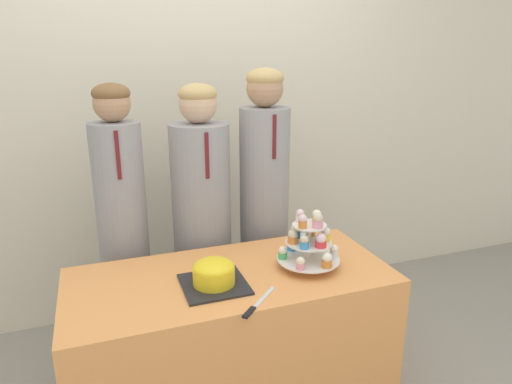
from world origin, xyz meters
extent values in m
cube|color=beige|center=(0.00, 1.38, 1.35)|extent=(9.00, 0.06, 2.70)
cube|color=#EF9951|center=(0.00, 0.31, 0.35)|extent=(1.37, 0.61, 0.70)
cube|color=#232328|center=(-0.09, 0.24, 0.71)|extent=(0.26, 0.26, 0.01)
cylinder|color=yellow|center=(-0.09, 0.24, 0.74)|extent=(0.17, 0.17, 0.07)
ellipsoid|color=yellow|center=(-0.09, 0.24, 0.78)|extent=(0.17, 0.17, 0.06)
cube|color=silver|center=(0.07, 0.08, 0.70)|extent=(0.14, 0.13, 0.00)
cube|color=black|center=(-0.02, 0.00, 0.70)|extent=(0.07, 0.07, 0.01)
cylinder|color=silver|center=(0.34, 0.26, 0.80)|extent=(0.02, 0.02, 0.20)
cylinder|color=silver|center=(0.34, 0.26, 0.74)|extent=(0.27, 0.27, 0.01)
cylinder|color=silver|center=(0.34, 0.26, 0.82)|extent=(0.20, 0.20, 0.01)
cylinder|color=silver|center=(0.34, 0.26, 0.90)|extent=(0.15, 0.15, 0.01)
cylinder|color=white|center=(0.45, 0.23, 0.76)|extent=(0.04, 0.04, 0.03)
sphere|color=white|center=(0.45, 0.23, 0.78)|extent=(0.04, 0.04, 0.04)
cylinder|color=yellow|center=(0.41, 0.35, 0.76)|extent=(0.05, 0.05, 0.03)
sphere|color=white|center=(0.41, 0.35, 0.78)|extent=(0.04, 0.04, 0.04)
cylinder|color=#3893DB|center=(0.31, 0.37, 0.76)|extent=(0.04, 0.04, 0.03)
sphere|color=#F4E5C6|center=(0.31, 0.37, 0.79)|extent=(0.04, 0.04, 0.04)
cylinder|color=#4CB766|center=(0.23, 0.30, 0.75)|extent=(0.04, 0.04, 0.03)
sphere|color=white|center=(0.23, 0.30, 0.78)|extent=(0.04, 0.04, 0.04)
cylinder|color=pink|center=(0.26, 0.18, 0.75)|extent=(0.04, 0.04, 0.03)
sphere|color=#F4E5C6|center=(0.26, 0.18, 0.78)|extent=(0.04, 0.04, 0.04)
cylinder|color=orange|center=(0.37, 0.16, 0.76)|extent=(0.05, 0.05, 0.03)
sphere|color=white|center=(0.37, 0.16, 0.78)|extent=(0.04, 0.04, 0.04)
cylinder|color=#E5333D|center=(0.36, 0.19, 0.83)|extent=(0.05, 0.05, 0.03)
sphere|color=silver|center=(0.36, 0.19, 0.86)|extent=(0.04, 0.04, 0.04)
cylinder|color=yellow|center=(0.41, 0.25, 0.83)|extent=(0.04, 0.04, 0.03)
sphere|color=white|center=(0.41, 0.25, 0.86)|extent=(0.04, 0.04, 0.04)
cylinder|color=orange|center=(0.38, 0.32, 0.83)|extent=(0.04, 0.04, 0.03)
sphere|color=beige|center=(0.38, 0.32, 0.86)|extent=(0.04, 0.04, 0.04)
cylinder|color=#3893DB|center=(0.31, 0.33, 0.83)|extent=(0.04, 0.04, 0.03)
sphere|color=#F4E5C6|center=(0.31, 0.33, 0.86)|extent=(0.04, 0.04, 0.04)
cylinder|color=orange|center=(0.27, 0.27, 0.83)|extent=(0.04, 0.04, 0.03)
sphere|color=beige|center=(0.27, 0.27, 0.86)|extent=(0.04, 0.04, 0.04)
cylinder|color=#3893DB|center=(0.29, 0.21, 0.83)|extent=(0.04, 0.04, 0.03)
sphere|color=beige|center=(0.29, 0.21, 0.86)|extent=(0.04, 0.04, 0.04)
cylinder|color=white|center=(0.31, 0.30, 0.91)|extent=(0.04, 0.04, 0.03)
sphere|color=silver|center=(0.31, 0.30, 0.94)|extent=(0.04, 0.04, 0.04)
cylinder|color=orange|center=(0.30, 0.24, 0.91)|extent=(0.04, 0.04, 0.03)
sphere|color=silver|center=(0.30, 0.24, 0.94)|extent=(0.03, 0.03, 0.03)
cylinder|color=pink|center=(0.36, 0.22, 0.91)|extent=(0.04, 0.04, 0.03)
sphere|color=beige|center=(0.36, 0.22, 0.94)|extent=(0.04, 0.04, 0.04)
cylinder|color=orange|center=(0.38, 0.28, 0.91)|extent=(0.04, 0.04, 0.02)
sphere|color=white|center=(0.38, 0.28, 0.93)|extent=(0.04, 0.04, 0.04)
cylinder|color=#939399|center=(-0.40, 0.82, 0.65)|extent=(0.24, 0.24, 1.29)
sphere|color=tan|center=(-0.40, 0.82, 1.38)|extent=(0.17, 0.17, 0.17)
ellipsoid|color=brown|center=(-0.40, 0.82, 1.43)|extent=(0.17, 0.17, 0.09)
cube|color=maroon|center=(-0.40, 0.70, 1.16)|extent=(0.02, 0.01, 0.22)
cylinder|color=#939399|center=(0.00, 0.82, 0.63)|extent=(0.30, 0.30, 1.27)
sphere|color=#D6AD89|center=(0.00, 0.82, 1.36)|extent=(0.18, 0.18, 0.18)
ellipsoid|color=tan|center=(0.00, 0.82, 1.41)|extent=(0.19, 0.19, 0.10)
cube|color=maroon|center=(0.00, 0.67, 1.14)|extent=(0.02, 0.01, 0.22)
cylinder|color=#939399|center=(0.35, 0.82, 0.67)|extent=(0.26, 0.26, 1.33)
sphere|color=tan|center=(0.35, 0.82, 1.43)|extent=(0.19, 0.19, 0.19)
ellipsoid|color=tan|center=(0.35, 0.82, 1.48)|extent=(0.19, 0.19, 0.10)
cube|color=maroon|center=(0.35, 0.69, 1.20)|extent=(0.02, 0.01, 0.22)
camera|label=1|loc=(-0.49, -1.37, 1.60)|focal=32.00mm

